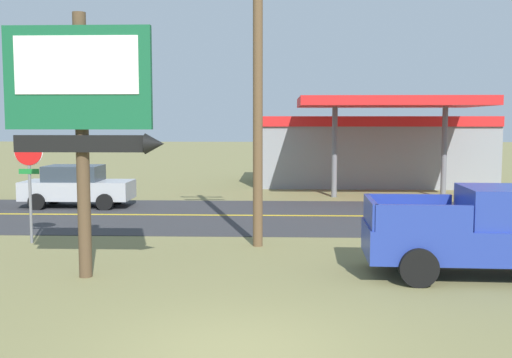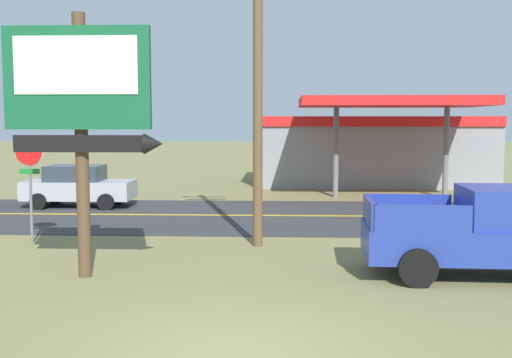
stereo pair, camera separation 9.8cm
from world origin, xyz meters
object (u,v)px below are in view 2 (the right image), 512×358
object	(u,v)px
motel_sign	(82,102)
car_silver_near_lane	(78,186)
gas_station	(372,148)
pickup_blue_parked_on_lawn	(489,233)
utility_pole	(258,50)
stop_sign	(30,170)

from	to	relation	value
motel_sign	car_silver_near_lane	xyz separation A→B (m)	(-3.79, 10.83, -2.95)
gas_station	pickup_blue_parked_on_lawn	bearing A→B (deg)	-90.82
pickup_blue_parked_on_lawn	utility_pole	bearing A→B (deg)	149.21
motel_sign	pickup_blue_parked_on_lawn	size ratio (longest dim) A/B	1.07
car_silver_near_lane	utility_pole	bearing A→B (deg)	-44.64
utility_pole	gas_station	distance (m)	17.65
motel_sign	utility_pole	world-z (taller)	utility_pole
stop_sign	utility_pole	size ratio (longest dim) A/B	0.30
motel_sign	utility_pole	bearing A→B (deg)	45.15
pickup_blue_parked_on_lawn	gas_station	bearing A→B (deg)	89.18
pickup_blue_parked_on_lawn	car_silver_near_lane	size ratio (longest dim) A/B	1.26
gas_station	motel_sign	bearing A→B (deg)	-114.13
pickup_blue_parked_on_lawn	car_silver_near_lane	bearing A→B (deg)	140.44
stop_sign	utility_pole	xyz separation A→B (m)	(6.28, -0.13, 3.21)
utility_pole	pickup_blue_parked_on_lawn	xyz separation A→B (m)	(5.14, -3.06, -4.27)
stop_sign	pickup_blue_parked_on_lawn	bearing A→B (deg)	-15.62
car_silver_near_lane	gas_station	bearing A→B (deg)	35.82
motel_sign	pickup_blue_parked_on_lawn	world-z (taller)	motel_sign
gas_station	pickup_blue_parked_on_lawn	world-z (taller)	gas_station
gas_station	car_silver_near_lane	size ratio (longest dim) A/B	2.86
gas_station	car_silver_near_lane	bearing A→B (deg)	-144.18
utility_pole	pickup_blue_parked_on_lawn	size ratio (longest dim) A/B	1.87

